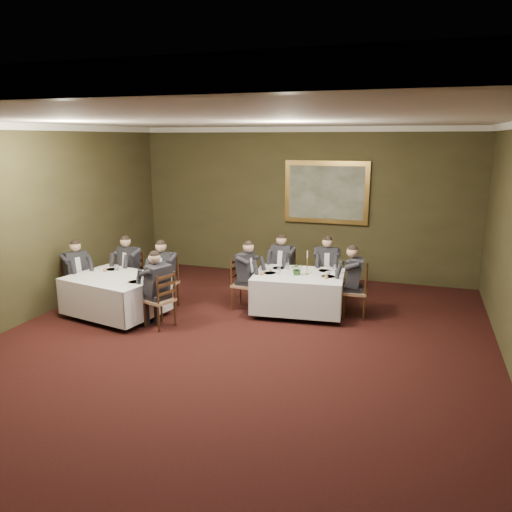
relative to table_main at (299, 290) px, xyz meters
The scene contains 28 objects.
ground 2.46m from the table_main, 103.67° to the right, with size 10.00×10.00×0.00m, color black.
ceiling 3.89m from the table_main, 103.67° to the right, with size 8.00×10.00×0.10m, color silver.
back_wall 3.01m from the table_main, 102.13° to the left, with size 8.00×0.10×3.50m, color #36331B.
left_wall 5.30m from the table_main, 152.83° to the right, with size 0.10×10.00×3.50m, color #36331B.
crown_molding 3.84m from the table_main, 103.67° to the right, with size 8.00×10.00×0.12m.
table_main is the anchor object (origin of this frame).
table_second 3.41m from the table_main, 158.41° to the right, with size 1.91×1.60×0.67m.
chair_main_backleft 0.98m from the table_main, 123.16° to the left, with size 0.50×0.48×1.00m.
diner_main_backleft 0.96m from the table_main, 123.62° to the left, with size 0.47×0.54×1.35m.
chair_main_backright 0.98m from the table_main, 68.19° to the left, with size 0.50×0.49×1.00m.
diner_main_backright 0.96m from the table_main, 67.83° to the left, with size 0.47×0.54×1.35m.
chair_main_endleft 1.07m from the table_main, behind, with size 0.45×0.47×1.00m.
diner_main_endleft 1.05m from the table_main, behind, with size 0.51×0.44×1.35m.
chair_main_endright 1.07m from the table_main, ahead, with size 0.45×0.47×1.00m.
diner_main_endright 1.05m from the table_main, ahead, with size 0.51×0.44×1.35m.
chair_sec_backleft 3.46m from the table_main, behind, with size 0.50×0.48×1.00m.
diner_sec_backleft 3.45m from the table_main, behind, with size 0.47×0.54×1.35m.
chair_sec_backright 2.61m from the table_main, 168.92° to the right, with size 0.46×0.44×1.00m.
diner_sec_backright 2.61m from the table_main, 168.67° to the right, with size 0.44×0.50×1.35m.
chair_sec_endright 2.59m from the table_main, 145.32° to the right, with size 0.54×0.56×1.00m.
diner_sec_endright 2.60m from the table_main, 145.53° to the right, with size 0.59×0.54×1.35m.
chair_sec_endleft 4.34m from the table_main, 166.19° to the right, with size 0.57×0.58×1.00m.
diner_sec_endleft 4.33m from the table_main, 166.09° to the right, with size 0.61×0.57×1.35m.
centerpiece 0.45m from the table_main, 99.61° to the right, with size 0.23×0.20×0.25m, color #2D5926.
candlestick 0.51m from the table_main, ahead, with size 0.07×0.07×0.47m.
place_setting_table_main 0.64m from the table_main, 142.37° to the left, with size 0.33×0.31×0.14m.
place_setting_table_second 3.59m from the table_main, 167.23° to the right, with size 0.33×0.31×0.14m.
painting 3.03m from the table_main, 90.00° to the left, with size 1.94×0.09×1.43m.
Camera 1 is at (2.63, -6.47, 3.25)m, focal length 35.00 mm.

